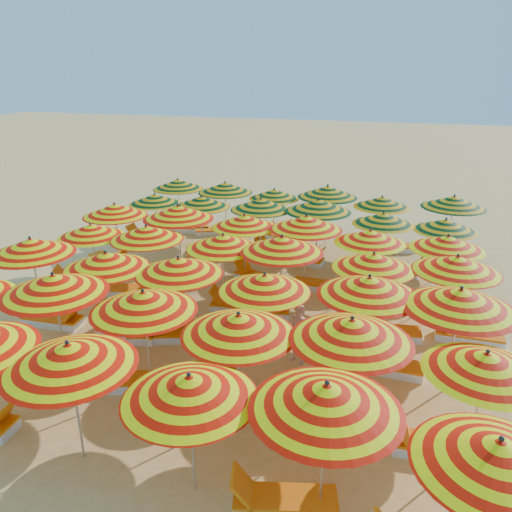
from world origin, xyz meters
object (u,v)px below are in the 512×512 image
lounger_6 (436,446)px  lounger_13 (238,306)px  umbrella_5 (498,454)px  lounger_22 (217,250)px  umbrella_36 (178,184)px  lounger_10 (384,365)px  umbrella_38 (274,194)px  lounger_9 (163,335)px  lounger_26 (189,228)px  umbrella_32 (261,204)px  umbrella_7 (54,284)px  umbrella_22 (374,261)px  umbrella_28 (370,237)px  lounger_21 (147,239)px  umbrella_10 (351,330)px  umbrella_37 (225,188)px  umbrella_14 (179,266)px  umbrella_29 (448,243)px  lounger_1 (282,501)px  umbrella_8 (143,301)px  umbrella_15 (265,283)px  umbrella_24 (115,210)px  lounger_3 (123,381)px  umbrella_41 (454,202)px  umbrella_33 (318,206)px  umbrella_18 (91,231)px  lounger_25 (396,269)px  umbrella_35 (446,225)px  umbrella_27 (306,223)px  umbrella_16 (369,286)px  umbrella_30 (155,199)px  umbrella_25 (178,212)px  umbrella_21 (282,245)px  lounger_23 (275,254)px  lounger_18 (166,270)px  beachgoer_b (172,307)px  lounger_11 (82,281)px  lounger_20 (321,285)px  lounger_24 (302,260)px  lounger_17 (109,260)px  lounger_19 (257,278)px  umbrella_40 (382,202)px  lounger_27 (216,231)px  umbrella_31 (201,202)px  umbrella_13 (106,261)px  umbrella_26 (244,221)px  umbrella_12 (31,247)px  lounger_14 (262,311)px  umbrella_17 (460,299)px  lounger_16 (467,335)px  umbrella_3 (189,388)px  lounger_29 (391,248)px  umbrella_20 (223,242)px  umbrella_39 (328,192)px  umbrella_4 (326,398)px  umbrella_23 (457,264)px

lounger_6 → lounger_13: same height
umbrella_5 → lounger_22: size_ratio=1.49×
umbrella_36 → lounger_10: 13.15m
umbrella_38 → lounger_9: 9.29m
lounger_26 → umbrella_32: bearing=137.3°
umbrella_7 → lounger_6: bearing=-1.9°
umbrella_22 → umbrella_28: 2.21m
lounger_10 → lounger_21: size_ratio=0.98×
umbrella_10 → lounger_10: bearing=74.9°
umbrella_37 → lounger_22: (0.46, -2.19, -1.98)m
umbrella_14 → umbrella_29: (6.60, 4.22, -0.08)m
lounger_1 → umbrella_8: bearing=-47.5°
umbrella_14 → umbrella_15: (2.35, -0.27, -0.05)m
umbrella_14 → umbrella_24: umbrella_24 is taller
lounger_3 → lounger_26: (-3.45, 11.08, 0.00)m
lounger_10 → umbrella_41: bearing=-100.3°
umbrella_33 → umbrella_18: bearing=-146.5°
lounger_25 → lounger_26: bearing=179.3°
umbrella_35 → umbrella_38: size_ratio=0.82×
umbrella_27 → umbrella_16: bearing=-61.8°
lounger_6 → umbrella_30: bearing=-44.7°
umbrella_28 → umbrella_32: bearing=150.6°
umbrella_16 → umbrella_25: 7.94m
lounger_10 → umbrella_28: bearing=-77.0°
umbrella_21 → umbrella_29: bearing=25.1°
umbrella_7 → lounger_23: bearing=72.9°
lounger_18 → umbrella_10: bearing=-56.7°
umbrella_29 → beachgoer_b: umbrella_29 is taller
lounger_11 → lounger_20: bearing=171.7°
lounger_10 → lounger_24: same height
lounger_17 → lounger_19: (5.74, 0.03, 0.00)m
umbrella_40 → lounger_27: size_ratio=1.41×
umbrella_40 → umbrella_22: bearing=-87.8°
umbrella_31 → umbrella_32: umbrella_32 is taller
umbrella_13 → lounger_19: umbrella_13 is taller
umbrella_26 → lounger_17: umbrella_26 is taller
umbrella_12 → lounger_14: size_ratio=1.44×
umbrella_7 → lounger_24: umbrella_7 is taller
umbrella_17 → umbrella_35: (0.00, 6.62, -0.30)m
lounger_10 → lounger_16: 2.91m
umbrella_26 → umbrella_27: bearing=-0.5°
umbrella_3 → lounger_18: (-4.91, 8.56, -1.92)m
umbrella_14 → umbrella_25: bearing=115.9°
lounger_29 → umbrella_20: bearing=34.1°
umbrella_20 → umbrella_39: umbrella_39 is taller
umbrella_4 → beachgoer_b: (-5.03, 4.85, -1.56)m
umbrella_23 → lounger_23: (-6.05, 4.44, -1.94)m
lounger_18 → lounger_22: size_ratio=1.00×
lounger_20 → lounger_23: same height
umbrella_14 → umbrella_33: size_ratio=0.91×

